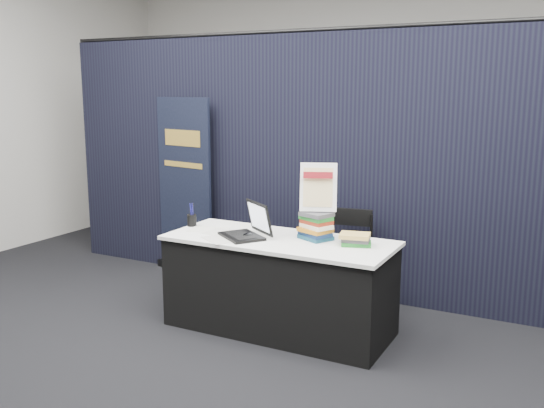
% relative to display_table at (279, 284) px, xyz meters
% --- Properties ---
extents(floor, '(8.00, 8.00, 0.00)m').
position_rel_display_table_xyz_m(floor, '(0.00, -0.55, -0.38)').
color(floor, black).
rests_on(floor, ground).
extents(wall_back, '(8.00, 0.02, 3.50)m').
position_rel_display_table_xyz_m(wall_back, '(0.00, 3.45, 1.37)').
color(wall_back, beige).
rests_on(wall_back, floor).
extents(drape_partition, '(6.00, 0.08, 2.40)m').
position_rel_display_table_xyz_m(drape_partition, '(0.00, 1.05, 0.82)').
color(drape_partition, black).
rests_on(drape_partition, floor).
extents(display_table, '(1.80, 0.75, 0.75)m').
position_rel_display_table_xyz_m(display_table, '(0.00, 0.00, 0.00)').
color(display_table, black).
rests_on(display_table, floor).
extents(laptop, '(0.45, 0.47, 0.28)m').
position_rel_display_table_xyz_m(laptop, '(-0.28, -0.06, 0.44)').
color(laptop, black).
rests_on(laptop, display_table).
extents(mouse, '(0.08, 0.12, 0.04)m').
position_rel_display_table_xyz_m(mouse, '(-0.24, -0.08, 0.39)').
color(mouse, black).
rests_on(mouse, display_table).
extents(brochure_left, '(0.35, 0.28, 0.00)m').
position_rel_display_table_xyz_m(brochure_left, '(-0.66, -0.00, 0.38)').
color(brochure_left, white).
rests_on(brochure_left, display_table).
extents(brochure_mid, '(0.35, 0.33, 0.00)m').
position_rel_display_table_xyz_m(brochure_mid, '(-0.40, -0.23, 0.38)').
color(brochure_mid, beige).
rests_on(brochure_mid, display_table).
extents(brochure_right, '(0.32, 0.23, 0.00)m').
position_rel_display_table_xyz_m(brochure_right, '(-0.48, -0.04, 0.38)').
color(brochure_right, silver).
rests_on(brochure_right, display_table).
extents(pen_cup, '(0.09, 0.09, 0.10)m').
position_rel_display_table_xyz_m(pen_cup, '(-0.86, 0.04, 0.42)').
color(pen_cup, black).
rests_on(pen_cup, display_table).
extents(book_stack_tall, '(0.28, 0.25, 0.22)m').
position_rel_display_table_xyz_m(book_stack_tall, '(0.26, 0.11, 0.48)').
color(book_stack_tall, navy).
rests_on(book_stack_tall, display_table).
extents(book_stack_short, '(0.25, 0.22, 0.09)m').
position_rel_display_table_xyz_m(book_stack_short, '(0.60, 0.09, 0.42)').
color(book_stack_short, '#1F7628').
rests_on(book_stack_short, display_table).
extents(info_sign, '(0.30, 0.21, 0.39)m').
position_rel_display_table_xyz_m(info_sign, '(0.26, 0.14, 0.78)').
color(info_sign, black).
rests_on(info_sign, book_stack_tall).
extents(pullup_banner, '(0.78, 0.23, 1.82)m').
position_rel_display_table_xyz_m(pullup_banner, '(-1.59, 0.95, 0.43)').
color(pullup_banner, black).
rests_on(pullup_banner, floor).
extents(stacking_chair, '(0.45, 0.45, 0.87)m').
position_rel_display_table_xyz_m(stacking_chair, '(0.29, 0.68, 0.11)').
color(stacking_chair, black).
rests_on(stacking_chair, floor).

